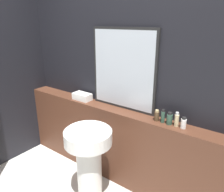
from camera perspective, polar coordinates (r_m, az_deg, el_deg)
The scene contains 10 objects.
wall_back at distance 2.38m, azimuth 3.31°, elevation 5.45°, with size 8.00×0.06×2.50m.
vanity_counter at distance 2.59m, azimuth 1.31°, elevation -12.67°, with size 2.75×0.20×0.89m.
pedestal_sink at distance 2.23m, azimuth -5.97°, elevation -15.87°, with size 0.46×0.46×0.84m.
mirror at distance 2.32m, azimuth 2.91°, elevation 6.88°, with size 0.78×0.03×0.86m.
towel_stack at distance 2.69m, azimuth -7.78°, elevation -0.12°, with size 0.23×0.13×0.08m.
shampoo_bottle at distance 2.15m, azimuth 11.60°, elevation -5.07°, with size 0.05×0.05×0.11m.
conditioner_bottle at distance 2.13m, azimuth 13.15°, elevation -5.22°, with size 0.04×0.04×0.13m.
lotion_bottle at distance 2.11m, azimuth 14.78°, elevation -5.77°, with size 0.05×0.05×0.12m.
body_wash_bottle at distance 2.08m, azimuth 16.52°, elevation -5.98°, with size 0.04×0.04×0.14m.
hand_soap_bottle at distance 2.07m, azimuth 18.17°, elevation -6.75°, with size 0.05×0.05×0.11m.
Camera 1 is at (1.27, -0.49, 1.81)m, focal length 35.00 mm.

